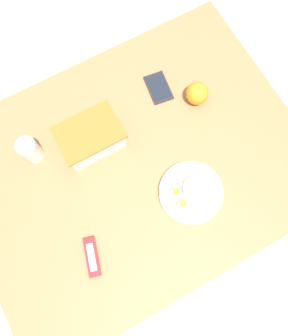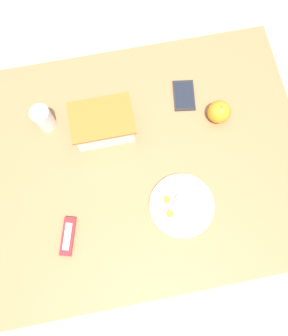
{
  "view_description": "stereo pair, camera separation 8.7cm",
  "coord_description": "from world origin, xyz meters",
  "px_view_note": "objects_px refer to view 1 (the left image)",
  "views": [
    {
      "loc": [
        -0.12,
        -0.28,
        1.84
      ],
      "look_at": [
        0.02,
        -0.03,
        0.77
      ],
      "focal_mm": 35.0,
      "sensor_mm": 36.0,
      "label": 1
    },
    {
      "loc": [
        -0.04,
        -0.31,
        1.84
      ],
      "look_at": [
        0.02,
        -0.03,
        0.77
      ],
      "focal_mm": 35.0,
      "sensor_mm": 36.0,
      "label": 2
    }
  ],
  "objects_px": {
    "rice_plate": "(192,192)",
    "drinking_glass": "(30,150)",
    "food_container": "(91,138)",
    "orange_fruit": "(197,93)",
    "candy_bar": "(92,257)",
    "cell_phone": "(158,88)"
  },
  "relations": [
    {
      "from": "food_container",
      "to": "drinking_glass",
      "type": "distance_m",
      "value": 0.21
    },
    {
      "from": "orange_fruit",
      "to": "cell_phone",
      "type": "height_order",
      "value": "orange_fruit"
    },
    {
      "from": "candy_bar",
      "to": "orange_fruit",
      "type": "bearing_deg",
      "value": 28.86
    },
    {
      "from": "rice_plate",
      "to": "candy_bar",
      "type": "xyz_separation_m",
      "value": [
        -0.39,
        -0.03,
        -0.01
      ]
    },
    {
      "from": "food_container",
      "to": "candy_bar",
      "type": "bearing_deg",
      "value": -117.0
    },
    {
      "from": "orange_fruit",
      "to": "rice_plate",
      "type": "distance_m",
      "value": 0.35
    },
    {
      "from": "orange_fruit",
      "to": "rice_plate",
      "type": "height_order",
      "value": "orange_fruit"
    },
    {
      "from": "cell_phone",
      "to": "food_container",
      "type": "bearing_deg",
      "value": -166.41
    },
    {
      "from": "rice_plate",
      "to": "drinking_glass",
      "type": "bearing_deg",
      "value": 137.21
    },
    {
      "from": "orange_fruit",
      "to": "drinking_glass",
      "type": "height_order",
      "value": "drinking_glass"
    },
    {
      "from": "rice_plate",
      "to": "cell_phone",
      "type": "distance_m",
      "value": 0.41
    },
    {
      "from": "food_container",
      "to": "drinking_glass",
      "type": "relative_size",
      "value": 2.05
    },
    {
      "from": "orange_fruit",
      "to": "rice_plate",
      "type": "relative_size",
      "value": 0.37
    },
    {
      "from": "rice_plate",
      "to": "drinking_glass",
      "type": "height_order",
      "value": "drinking_glass"
    },
    {
      "from": "candy_bar",
      "to": "cell_phone",
      "type": "bearing_deg",
      "value": 41.11
    },
    {
      "from": "food_container",
      "to": "orange_fruit",
      "type": "distance_m",
      "value": 0.41
    },
    {
      "from": "rice_plate",
      "to": "cell_phone",
      "type": "relative_size",
      "value": 1.68
    },
    {
      "from": "food_container",
      "to": "candy_bar",
      "type": "height_order",
      "value": "food_container"
    },
    {
      "from": "candy_bar",
      "to": "drinking_glass",
      "type": "bearing_deg",
      "value": 92.95
    },
    {
      "from": "cell_phone",
      "to": "rice_plate",
      "type": "bearing_deg",
      "value": -103.49
    },
    {
      "from": "orange_fruit",
      "to": "cell_phone",
      "type": "bearing_deg",
      "value": 134.05
    },
    {
      "from": "orange_fruit",
      "to": "rice_plate",
      "type": "xyz_separation_m",
      "value": [
        -0.19,
        -0.3,
        -0.02
      ]
    }
  ]
}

